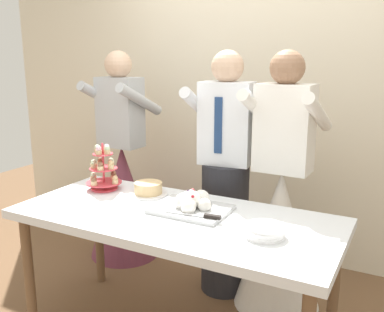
{
  "coord_description": "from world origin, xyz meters",
  "views": [
    {
      "loc": [
        1.13,
        -1.94,
        1.63
      ],
      "look_at": [
        0.03,
        0.15,
        1.07
      ],
      "focal_mm": 40.56,
      "sensor_mm": 36.0,
      "label": 1
    }
  ],
  "objects_px": {
    "person_groom": "(225,188)",
    "person_guest": "(123,187)",
    "cupcake_stand": "(104,170)",
    "person_bride": "(280,222)",
    "round_cake": "(148,189)",
    "main_cake_tray": "(192,204)",
    "plate_stack": "(265,231)",
    "dessert_table": "(175,227)"
  },
  "relations": [
    {
      "from": "person_groom",
      "to": "person_guest",
      "type": "bearing_deg",
      "value": 172.63
    },
    {
      "from": "person_guest",
      "to": "cupcake_stand",
      "type": "bearing_deg",
      "value": -63.0
    },
    {
      "from": "person_guest",
      "to": "person_bride",
      "type": "bearing_deg",
      "value": -5.92
    },
    {
      "from": "round_cake",
      "to": "person_groom",
      "type": "relative_size",
      "value": 0.14
    },
    {
      "from": "cupcake_stand",
      "to": "person_guest",
      "type": "distance_m",
      "value": 0.74
    },
    {
      "from": "main_cake_tray",
      "to": "plate_stack",
      "type": "bearing_deg",
      "value": -16.29
    },
    {
      "from": "plate_stack",
      "to": "person_guest",
      "type": "xyz_separation_m",
      "value": [
        -1.47,
        0.83,
        -0.22
      ]
    },
    {
      "from": "round_cake",
      "to": "person_bride",
      "type": "height_order",
      "value": "person_bride"
    },
    {
      "from": "round_cake",
      "to": "person_groom",
      "type": "bearing_deg",
      "value": 52.15
    },
    {
      "from": "dessert_table",
      "to": "person_bride",
      "type": "xyz_separation_m",
      "value": [
        0.41,
        0.63,
        -0.12
      ]
    },
    {
      "from": "dessert_table",
      "to": "person_groom",
      "type": "bearing_deg",
      "value": 88.06
    },
    {
      "from": "plate_stack",
      "to": "person_bride",
      "type": "distance_m",
      "value": 0.73
    },
    {
      "from": "cupcake_stand",
      "to": "round_cake",
      "type": "relative_size",
      "value": 1.27
    },
    {
      "from": "plate_stack",
      "to": "round_cake",
      "type": "distance_m",
      "value": 0.89
    },
    {
      "from": "cupcake_stand",
      "to": "person_groom",
      "type": "distance_m",
      "value": 0.82
    },
    {
      "from": "cupcake_stand",
      "to": "plate_stack",
      "type": "xyz_separation_m",
      "value": [
        1.17,
        -0.23,
        -0.1
      ]
    },
    {
      "from": "person_bride",
      "to": "person_guest",
      "type": "height_order",
      "value": "same"
    },
    {
      "from": "plate_stack",
      "to": "cupcake_stand",
      "type": "bearing_deg",
      "value": 168.66
    },
    {
      "from": "round_cake",
      "to": "person_guest",
      "type": "height_order",
      "value": "person_guest"
    },
    {
      "from": "dessert_table",
      "to": "cupcake_stand",
      "type": "distance_m",
      "value": 0.69
    },
    {
      "from": "cupcake_stand",
      "to": "main_cake_tray",
      "type": "relative_size",
      "value": 0.7
    },
    {
      "from": "round_cake",
      "to": "person_groom",
      "type": "xyz_separation_m",
      "value": [
        0.34,
        0.43,
        -0.06
      ]
    },
    {
      "from": "round_cake",
      "to": "person_guest",
      "type": "distance_m",
      "value": 0.86
    },
    {
      "from": "main_cake_tray",
      "to": "cupcake_stand",
      "type": "bearing_deg",
      "value": 172.12
    },
    {
      "from": "cupcake_stand",
      "to": "person_guest",
      "type": "relative_size",
      "value": 0.18
    },
    {
      "from": "plate_stack",
      "to": "main_cake_tray",
      "type": "bearing_deg",
      "value": 163.71
    },
    {
      "from": "round_cake",
      "to": "plate_stack",
      "type": "bearing_deg",
      "value": -17.76
    },
    {
      "from": "person_groom",
      "to": "person_bride",
      "type": "relative_size",
      "value": 1.0
    },
    {
      "from": "person_bride",
      "to": "person_guest",
      "type": "xyz_separation_m",
      "value": [
        -1.35,
        0.14,
        0.0
      ]
    },
    {
      "from": "dessert_table",
      "to": "person_guest",
      "type": "relative_size",
      "value": 1.08
    },
    {
      "from": "main_cake_tray",
      "to": "person_guest",
      "type": "distance_m",
      "value": 1.23
    },
    {
      "from": "cupcake_stand",
      "to": "dessert_table",
      "type": "bearing_deg",
      "value": -15.73
    },
    {
      "from": "round_cake",
      "to": "dessert_table",
      "type": "bearing_deg",
      "value": -34.51
    },
    {
      "from": "person_bride",
      "to": "person_guest",
      "type": "relative_size",
      "value": 1.0
    },
    {
      "from": "dessert_table",
      "to": "main_cake_tray",
      "type": "height_order",
      "value": "main_cake_tray"
    },
    {
      "from": "person_groom",
      "to": "person_guest",
      "type": "distance_m",
      "value": 0.98
    },
    {
      "from": "dessert_table",
      "to": "round_cake",
      "type": "height_order",
      "value": "round_cake"
    },
    {
      "from": "main_cake_tray",
      "to": "person_groom",
      "type": "bearing_deg",
      "value": 94.18
    },
    {
      "from": "dessert_table",
      "to": "plate_stack",
      "type": "distance_m",
      "value": 0.55
    },
    {
      "from": "main_cake_tray",
      "to": "round_cake",
      "type": "bearing_deg",
      "value": 160.45
    },
    {
      "from": "dessert_table",
      "to": "cupcake_stand",
      "type": "xyz_separation_m",
      "value": [
        -0.63,
        0.18,
        0.2
      ]
    },
    {
      "from": "main_cake_tray",
      "to": "person_guest",
      "type": "height_order",
      "value": "person_guest"
    }
  ]
}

